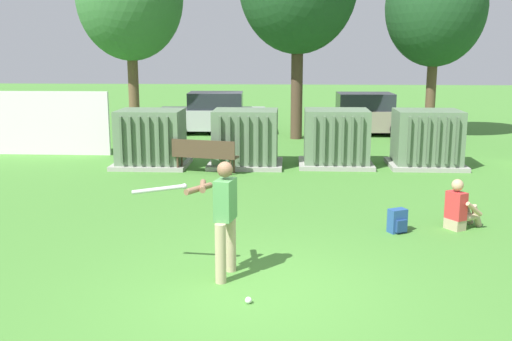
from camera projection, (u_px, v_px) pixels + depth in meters
ground_plane at (254, 291)px, 8.32m from camera, size 96.00×96.00×0.00m
fence_panel at (35, 123)px, 18.83m from camera, size 4.80×0.12×2.00m
transformer_west at (151, 139)px, 16.95m from camera, size 2.10×1.70×1.62m
transformer_mid_west at (246, 139)px, 16.96m from camera, size 2.10×1.70×1.62m
transformer_mid_east at (336, 139)px, 17.02m from camera, size 2.10×1.70×1.62m
transformer_east at (427, 139)px, 16.87m from camera, size 2.10×1.70×1.62m
park_bench at (204, 154)px, 16.07m from camera, size 1.84×0.80×0.92m
batter at (222, 213)px, 8.67m from camera, size 1.61×0.75×1.74m
sports_ball at (248, 300)px, 7.91m from camera, size 0.09×0.09×0.09m
seated_spectator at (460, 209)px, 11.14m from camera, size 0.78×0.68×0.96m
backpack at (398, 221)px, 10.93m from camera, size 0.38×0.36×0.44m
tree_center_right at (436, 7)px, 21.70m from camera, size 3.65×3.65×6.97m
parked_car_leftmost at (213, 114)px, 23.59m from camera, size 4.28×2.08×1.62m
parked_car_left_of_center at (362, 115)px, 23.19m from camera, size 4.27×2.05×1.62m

